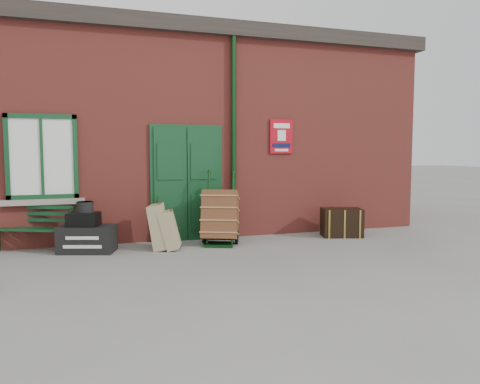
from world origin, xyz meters
name	(u,v)px	position (x,y,z in m)	size (l,w,h in m)	color
ground	(223,254)	(0.00, 0.00, 0.00)	(80.00, 80.00, 0.00)	gray
station_building	(181,134)	(0.00, 3.49, 2.16)	(10.30, 4.30, 4.36)	#A33F34
bench	(35,228)	(-3.04, 1.31, 0.41)	(1.37, 0.93, 0.82)	#103B1D
houdini_trunk	(87,239)	(-2.18, 0.90, 0.23)	(0.93, 0.51, 0.46)	black
strongbox	(84,219)	(-2.23, 0.90, 0.58)	(0.51, 0.37, 0.23)	black
hatbox	(85,207)	(-2.20, 0.93, 0.79)	(0.28, 0.28, 0.19)	black
suitcase_back	(159,226)	(-0.96, 0.79, 0.41)	(0.22, 0.56, 0.79)	tan
suitcase_front	(170,230)	(-0.78, 0.69, 0.35)	(0.20, 0.51, 0.67)	tan
porter_trolley	(220,217)	(0.20, 0.85, 0.53)	(0.88, 0.91, 1.36)	black
dark_trunk	(342,222)	(2.79, 0.85, 0.29)	(0.80, 0.52, 0.58)	black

